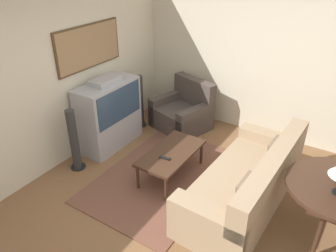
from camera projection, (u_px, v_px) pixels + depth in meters
ground_plane at (176, 214)px, 4.18m from camera, size 12.00×12.00×0.00m
wall_back at (46, 81)px, 4.53m from camera, size 12.00×0.10×2.70m
wall_right at (259, 58)px, 5.46m from camera, size 0.06×12.00×2.70m
area_rug at (163, 176)px, 4.85m from camera, size 2.36×1.57×0.01m
tv at (109, 114)px, 5.37m from camera, size 1.10×0.51×1.20m
couch at (247, 185)px, 4.21m from camera, size 2.18×0.99×0.88m
armchair at (183, 113)px, 6.04m from camera, size 1.06×1.12×0.88m
coffee_table at (171, 154)px, 4.69m from camera, size 1.10×0.56×0.42m
remote at (165, 158)px, 4.51m from camera, size 0.07×0.16×0.02m
speaker_tower_left at (74, 142)px, 4.82m from camera, size 0.23×0.23×0.98m
speaker_tower_right at (140, 103)px, 6.01m from camera, size 0.23×0.23×0.98m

